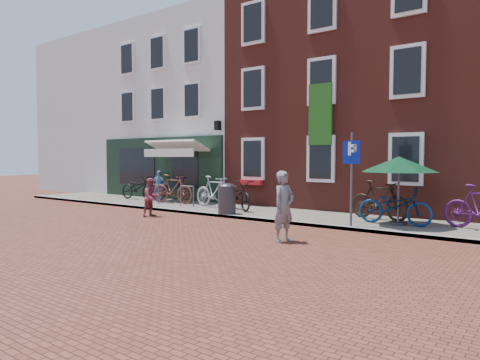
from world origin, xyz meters
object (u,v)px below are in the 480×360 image
Objects in this scene: boy at (151,197)px; bicycle_5 at (379,200)px; woman at (284,206)px; bicycle_1 at (172,189)px; litter_bin at (227,197)px; bicycle_2 at (171,190)px; parasol at (399,161)px; bicycle_0 at (138,188)px; bicycle_6 at (395,206)px; cafe_person at (159,185)px; bicycle_4 at (238,195)px; bicycle_3 at (214,192)px; parking_sign at (351,166)px.

bicycle_5 is at bearing -61.51° from boy.
woman is 0.85× the size of bicycle_1.
litter_bin is 4.55m from bicycle_2.
parasol is 1.05× the size of bicycle_2.
bicycle_6 is at bearing -94.62° from bicycle_0.
bicycle_1 reaches higher than bicycle_0.
bicycle_2 is at bearing 104.97° from bicycle_5.
parasol is at bearing 159.75° from cafe_person.
bicycle_2 is at bearing 140.46° from cafe_person.
bicycle_5 is at bearing -55.02° from bicycle_4.
cafe_person is 0.66× the size of bicycle_1.
bicycle_0 is at bearing 93.48° from bicycle_3.
woman is 5.76m from bicycle_4.
boy is (-6.04, 1.19, -0.20)m from woman.
cafe_person is at bearing -40.78° from bicycle_0.
cafe_person is 0.66× the size of bicycle_5.
boy is 0.63× the size of bicycle_6.
parasol is 7.24m from bicycle_3.
woman is 10.96m from cafe_person.
parking_sign is at bearing -94.55° from bicycle_3.
bicycle_0 is at bearing 58.18° from boy.
parasol is at bearing -101.92° from bicycle_2.
litter_bin reaches higher than bicycle_0.
woman is 0.85× the size of bicycle_3.
bicycle_1 is at bearing 106.57° from bicycle_5.
bicycle_3 is at bearing 108.29° from bicycle_5.
boy is (-7.68, -2.52, -1.27)m from parasol.
woman is 6.16m from boy.
boy is at bearing -167.63° from parking_sign.
parking_sign is 1.27× the size of bicycle_4.
parking_sign reaches higher than bicycle_4.
bicycle_0 is (-10.36, 4.25, -0.21)m from woman.
parasol reaches higher than woman.
litter_bin is 1.21m from bicycle_4.
litter_bin is at bearing -51.11° from boy.
bicycle_2 is at bearing 86.32° from bicycle_6.
bicycle_5 is at bearing 19.56° from litter_bin.
bicycle_0 is at bearing 76.67° from bicycle_1.
litter_bin is 0.56× the size of bicycle_1.
bicycle_0 and bicycle_2 have the same top height.
parasol is at bearing -55.34° from bicycle_6.
bicycle_2 is (-8.18, 4.25, -0.21)m from woman.
woman is at bearing -34.83° from litter_bin.
bicycle_0 is at bearing 177.44° from parasol.
litter_bin reaches higher than bicycle_6.
bicycle_6 is (0.92, 1.00, -1.16)m from parking_sign.
boy is 7.98m from bicycle_6.
bicycle_3 is (2.68, -0.33, 0.06)m from bicycle_2.
parking_sign is 5.19m from bicycle_4.
cafe_person is 4.39m from bicycle_3.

